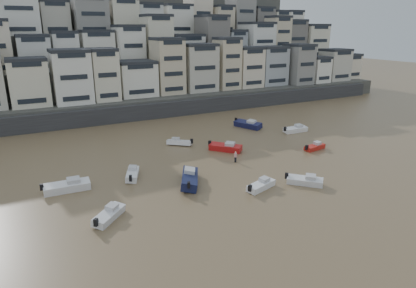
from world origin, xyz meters
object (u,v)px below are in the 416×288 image
boat_f (132,173)px  boat_i (248,124)px  boat_k (67,185)px  boat_e (225,146)px  boat_j (109,214)px  boat_h (179,141)px  boat_d (315,146)px  person_pink (236,157)px  boat_a (261,184)px  boat_c (190,177)px  boat_g (296,129)px  boat_b (305,180)px

boat_f → boat_i: boat_i is taller
boat_i → boat_k: size_ratio=1.07×
boat_e → boat_j: (-23.05, -14.42, -0.13)m
boat_h → boat_j: size_ratio=0.94×
boat_d → boat_h: size_ratio=0.95×
boat_e → person_pink: 5.63m
boat_a → person_pink: (2.35, 10.06, 0.20)m
boat_a → boat_k: bearing=136.0°
boat_a → boat_h: 22.24m
boat_j → person_pink: 23.45m
boat_a → boat_c: boat_c is taller
boat_g → boat_h: size_ratio=1.15×
boat_b → person_pink: size_ratio=2.93×
boat_b → boat_c: 15.31m
boat_c → boat_k: size_ratio=1.13×
boat_b → boat_i: (9.60, 28.07, 0.20)m
boat_c → boat_h: (5.66, 16.43, -0.30)m
boat_f → boat_j: bearing=173.2°
person_pink → boat_a: bearing=-103.1°
boat_c → boat_k: boat_c is taller
boat_b → boat_j: 25.39m
boat_d → boat_e: size_ratio=0.76×
boat_a → boat_d: boat_a is taller
boat_b → boat_c: bearing=-162.6°
boat_f → boat_k: bearing=115.9°
boat_h → boat_i: boat_i is taller
boat_a → boat_i: (15.53, 26.47, 0.23)m
boat_i → boat_h: bearing=-97.3°
boat_g → boat_j: 45.11m
boat_d → boat_i: bearing=87.2°
boat_i → boat_k: bearing=-88.8°
boat_b → boat_k: boat_k is taller
boat_f → boat_h: boat_f is taller
boat_e → boat_f: 17.79m
person_pink → boat_d: bearing=-3.9°
boat_a → boat_d: (17.59, 9.01, -0.05)m
boat_f → boat_c: bearing=-111.1°
boat_k → boat_c: bearing=-16.5°
boat_e → boat_i: 16.10m
boat_d → boat_h: 23.46m
boat_h → boat_j: boat_j is taller
boat_k → person_pink: 24.64m
boat_f → boat_j: boat_f is taller
boat_a → boat_c: size_ratio=0.71×
person_pink → boat_b: bearing=-72.9°
boat_g → boat_k: size_ratio=0.89×
boat_k → boat_f: bearing=6.5°
boat_c → boat_f: bearing=73.3°
boat_a → boat_b: size_ratio=0.97×
boat_a → person_pink: size_ratio=2.83×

